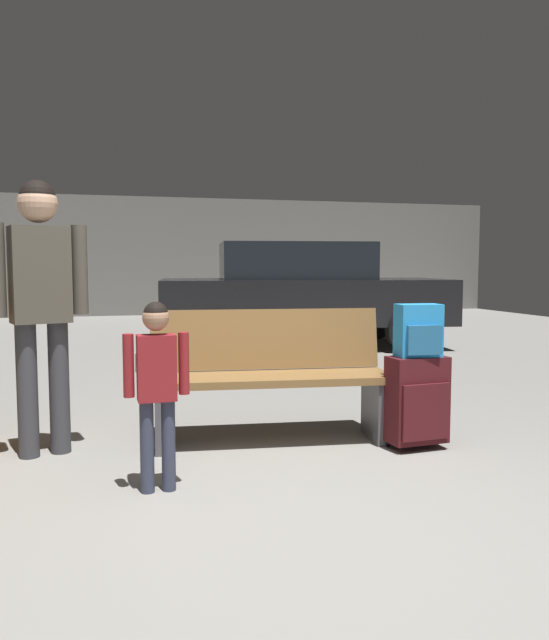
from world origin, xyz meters
TOP-DOWN VIEW (x-y plane):
  - ground_plane at (0.00, 4.00)m, footprint 18.00×18.00m
  - garage_back_wall at (0.00, 12.86)m, footprint 18.00×0.12m
  - bench at (0.20, 1.59)m, footprint 1.65×0.70m
  - suitcase at (1.08, 1.15)m, footprint 0.39×0.26m
  - backpack_bright at (1.08, 1.15)m, footprint 0.29×0.20m
  - child at (-0.62, 0.79)m, footprint 0.34×0.20m
  - adult at (-1.25, 1.63)m, footprint 0.56×0.29m
  - parked_car_near at (1.89, 6.28)m, footprint 4.29×2.23m

SIDE VIEW (x-z plane):
  - ground_plane at x=0.00m, z-range -0.10..0.00m
  - suitcase at x=1.08m, z-range 0.02..0.62m
  - bench at x=0.20m, z-range 0.00..0.88m
  - child at x=-0.62m, z-range 0.12..1.12m
  - backpack_bright at x=1.08m, z-range 0.60..0.94m
  - parked_car_near at x=1.89m, z-range 0.05..1.56m
  - adult at x=-1.25m, z-range 0.20..1.91m
  - garage_back_wall at x=0.00m, z-range 0.00..2.80m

